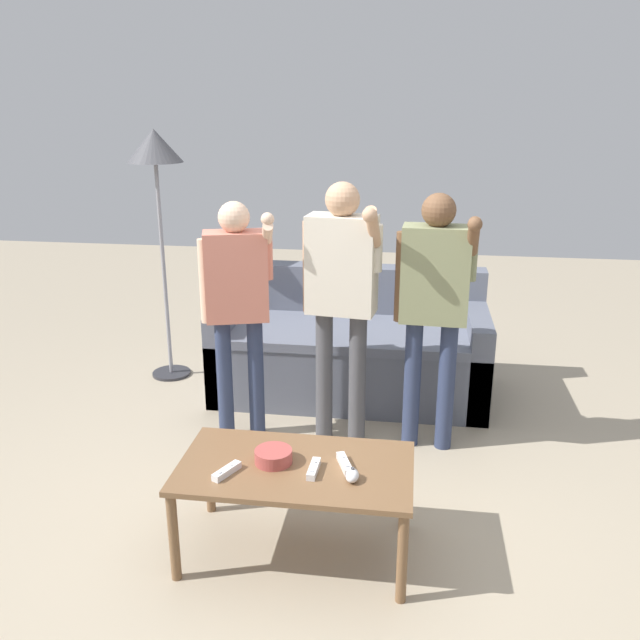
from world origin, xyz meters
The scene contains 12 objects.
ground_plane centered at (0.00, 0.00, 0.00)m, with size 12.00×12.00×0.00m, color tan.
couch centered at (0.05, 1.51, 0.30)m, with size 1.83×0.87×0.83m.
coffee_table centered at (-0.01, -0.30, 0.39)m, with size 1.02×0.57×0.44m.
snack_bowl centered at (-0.11, -0.29, 0.47)m, with size 0.16×0.16×0.06m, color #B24C47.
game_remote_nunchuk centered at (0.24, -0.39, 0.47)m, with size 0.06×0.09×0.05m.
floor_lamp centered at (-1.30, 1.59, 1.55)m, with size 0.38×0.38×1.77m.
player_left centered at (-0.53, 0.75, 0.90)m, with size 0.45×0.28×1.42m.
player_center centered at (0.06, 0.78, 0.97)m, with size 0.45×0.39×1.54m.
player_right centered at (0.58, 0.77, 0.94)m, with size 0.44×0.34×1.49m.
game_remote_wand_near centered at (0.20, -0.28, 0.46)m, with size 0.09×0.16×0.03m.
game_remote_wand_far centered at (0.07, -0.34, 0.46)m, with size 0.04×0.15×0.03m.
game_remote_wand_spare centered at (-0.29, -0.41, 0.46)m, with size 0.10×0.15×0.03m.
Camera 1 is at (0.45, -2.81, 1.95)m, focal length 37.44 mm.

